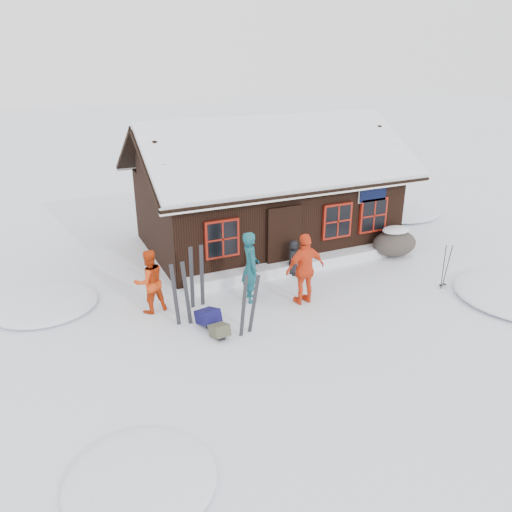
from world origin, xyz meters
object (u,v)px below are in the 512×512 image
(skier_orange_right, at_px, (305,269))
(backpack_blue, at_px, (208,319))
(backpack_olive, at_px, (220,333))
(boulder, at_px, (394,242))
(ski_poles, at_px, (445,267))
(skier_crouched, at_px, (293,257))
(ski_pair_left, at_px, (249,306))
(skier_teal, at_px, (251,267))
(skier_orange_left, at_px, (149,281))

(skier_orange_right, bearing_deg, backpack_blue, -0.96)
(backpack_olive, bearing_deg, boulder, 14.41)
(ski_poles, bearing_deg, backpack_olive, 178.95)
(skier_crouched, xyz_separation_m, boulder, (3.80, -0.06, -0.09))
(backpack_blue, bearing_deg, ski_pair_left, -56.61)
(boulder, distance_m, ski_poles, 2.60)
(ski_pair_left, height_order, backpack_olive, ski_pair_left)
(boulder, bearing_deg, skier_teal, -170.37)
(skier_orange_left, distance_m, backpack_blue, 1.84)
(boulder, bearing_deg, skier_crouched, 179.04)
(skier_orange_right, relative_size, boulder, 1.28)
(skier_crouched, distance_m, ski_poles, 4.36)
(skier_orange_right, distance_m, boulder, 4.77)
(skier_orange_right, height_order, backpack_blue, skier_orange_right)
(backpack_blue, xyz_separation_m, backpack_olive, (0.04, -0.68, -0.03))
(skier_teal, distance_m, ski_pair_left, 1.78)
(skier_teal, bearing_deg, skier_orange_left, 91.29)
(skier_orange_left, relative_size, backpack_blue, 2.86)
(skier_orange_right, relative_size, skier_crouched, 1.79)
(skier_orange_left, bearing_deg, ski_poles, 154.60)
(skier_crouched, xyz_separation_m, ski_pair_left, (-2.64, -2.61, 0.19))
(skier_teal, height_order, backpack_blue, skier_teal)
(skier_orange_right, height_order, boulder, skier_orange_right)
(boulder, bearing_deg, ski_poles, -97.14)
(skier_orange_left, relative_size, backpack_olive, 3.43)
(skier_crouched, relative_size, boulder, 0.71)
(skier_orange_left, height_order, ski_poles, skier_orange_left)
(skier_orange_left, bearing_deg, skier_orange_right, 151.60)
(skier_teal, height_order, skier_orange_left, skier_teal)
(skier_crouched, height_order, boulder, skier_crouched)
(skier_teal, relative_size, skier_orange_right, 1.00)
(backpack_blue, bearing_deg, boulder, 3.22)
(backpack_olive, bearing_deg, skier_orange_right, 10.81)
(skier_orange_right, bearing_deg, skier_crouched, -111.72)
(skier_crouched, height_order, ski_pair_left, ski_pair_left)
(boulder, bearing_deg, backpack_blue, -166.21)
(boulder, height_order, backpack_blue, boulder)
(skier_orange_left, xyz_separation_m, skier_orange_right, (3.86, -1.25, 0.13))
(skier_crouched, bearing_deg, skier_teal, 166.79)
(skier_crouched, bearing_deg, ski_poles, -79.14)
(ski_pair_left, distance_m, backpack_blue, 1.23)
(boulder, distance_m, backpack_blue, 7.41)
(backpack_blue, bearing_deg, skier_orange_right, -9.28)
(skier_teal, xyz_separation_m, skier_orange_right, (1.25, -0.74, 0.00))
(skier_orange_right, xyz_separation_m, backpack_blue, (-2.77, -0.06, -0.82))
(skier_orange_right, relative_size, ski_pair_left, 1.25)
(ski_pair_left, relative_size, ski_poles, 1.17)
(skier_orange_left, height_order, boulder, skier_orange_left)
(boulder, height_order, ski_poles, ski_poles)
(ski_pair_left, bearing_deg, backpack_olive, 174.23)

